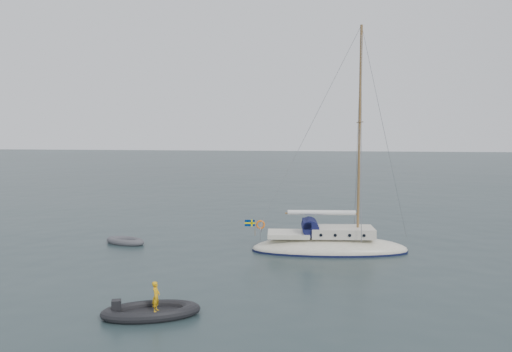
# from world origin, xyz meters

# --- Properties ---
(ground) EXTENTS (300.00, 300.00, 0.00)m
(ground) POSITION_xyz_m (0.00, 0.00, 0.00)
(ground) COLOR black
(ground) RESTS_ON ground
(sailboat) EXTENTS (9.74, 2.92, 13.88)m
(sailboat) POSITION_xyz_m (2.73, 1.71, 1.05)
(sailboat) COLOR #ECE7CF
(sailboat) RESTS_ON ground
(dinghy) EXTENTS (2.81, 1.27, 0.40)m
(dinghy) POSITION_xyz_m (-10.23, 2.01, 0.18)
(dinghy) COLOR #4C4C51
(dinghy) RESTS_ON ground
(rib) EXTENTS (3.85, 1.75, 1.40)m
(rib) POSITION_xyz_m (-4.27, -9.79, 0.23)
(rib) COLOR black
(rib) RESTS_ON ground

